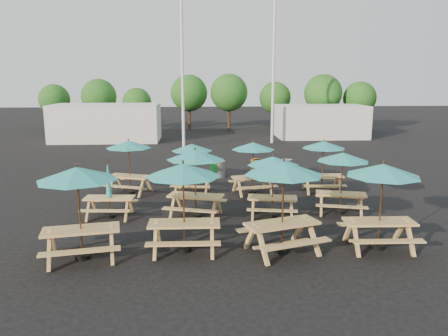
{
  "coord_description": "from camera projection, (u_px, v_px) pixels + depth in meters",
  "views": [
    {
      "loc": [
        -1.11,
        -16.0,
        4.69
      ],
      "look_at": [
        0.0,
        1.5,
        1.1
      ],
      "focal_mm": 35.0,
      "sensor_mm": 36.0,
      "label": 1
    }
  ],
  "objects": [
    {
      "name": "picnic_unit_9",
      "position": [
        383.0,
        176.0,
        11.88
      ],
      "size": [
        2.09,
        2.09,
        2.45
      ],
      "rotation": [
        0.0,
        0.0,
        -0.04
      ],
      "color": "tan",
      "rests_on": "ground"
    },
    {
      "name": "picnic_unit_4",
      "position": [
        195.0,
        159.0,
        14.66
      ],
      "size": [
        2.45,
        2.45,
        2.38
      ],
      "rotation": [
        0.0,
        0.0,
        -0.3
      ],
      "color": "tan",
      "rests_on": "ground"
    },
    {
      "name": "picnic_unit_6",
      "position": [
        284.0,
        174.0,
        11.59
      ],
      "size": [
        2.68,
        2.68,
        2.57
      ],
      "rotation": [
        0.0,
        0.0,
        0.32
      ],
      "color": "tan",
      "rests_on": "ground"
    },
    {
      "name": "tree_5",
      "position": [
        275.0,
        98.0,
        40.57
      ],
      "size": [
        2.94,
        2.94,
        4.45
      ],
      "color": "#382314",
      "rests_on": "ground"
    },
    {
      "name": "waste_bin_1",
      "position": [
        220.0,
        169.0,
        21.08
      ],
      "size": [
        0.5,
        0.5,
        0.81
      ],
      "primitive_type": "cylinder",
      "color": "gray",
      "rests_on": "ground"
    },
    {
      "name": "waste_bin_3",
      "position": [
        258.0,
        168.0,
        21.38
      ],
      "size": [
        0.5,
        0.5,
        0.81
      ],
      "primitive_type": "cylinder",
      "color": "green",
      "rests_on": "ground"
    },
    {
      "name": "tree_2",
      "position": [
        137.0,
        103.0,
        38.86
      ],
      "size": [
        2.59,
        2.59,
        3.93
      ],
      "color": "#382314",
      "rests_on": "ground"
    },
    {
      "name": "mast_1",
      "position": [
        274.0,
        60.0,
        31.38
      ],
      "size": [
        0.2,
        0.2,
        12.0
      ],
      "primitive_type": "cylinder",
      "color": "silver",
      "rests_on": "ground"
    },
    {
      "name": "tree_3",
      "position": [
        189.0,
        93.0,
        40.03
      ],
      "size": [
        3.36,
        3.36,
        5.09
      ],
      "color": "#382314",
      "rests_on": "ground"
    },
    {
      "name": "event_tent_0",
      "position": [
        107.0,
        123.0,
        33.48
      ],
      "size": [
        8.0,
        4.0,
        2.8
      ],
      "primitive_type": "cube",
      "color": "silver",
      "rests_on": "ground"
    },
    {
      "name": "waste_bin_2",
      "position": [
        256.0,
        167.0,
        21.54
      ],
      "size": [
        0.5,
        0.5,
        0.81
      ],
      "primitive_type": "cylinder",
      "color": "#DF5A0D",
      "rests_on": "ground"
    },
    {
      "name": "picnic_unit_5",
      "position": [
        192.0,
        151.0,
        18.02
      ],
      "size": [
        1.96,
        1.96,
        2.08
      ],
      "rotation": [
        0.0,
        0.0,
        -0.16
      ],
      "color": "tan",
      "rests_on": "ground"
    },
    {
      "name": "waste_bin_0",
      "position": [
        215.0,
        169.0,
        21.1
      ],
      "size": [
        0.5,
        0.5,
        0.81
      ],
      "primitive_type": "cylinder",
      "color": "green",
      "rests_on": "ground"
    },
    {
      "name": "tree_0",
      "position": [
        54.0,
        100.0,
        39.9
      ],
      "size": [
        2.8,
        2.8,
        4.24
      ],
      "color": "#382314",
      "rests_on": "ground"
    },
    {
      "name": "tree_7",
      "position": [
        360.0,
        98.0,
        39.31
      ],
      "size": [
        2.95,
        2.95,
        4.48
      ],
      "color": "#382314",
      "rests_on": "ground"
    },
    {
      "name": "tree_1",
      "position": [
        99.0,
        97.0,
        38.79
      ],
      "size": [
        3.11,
        3.11,
        4.72
      ],
      "color": "#382314",
      "rests_on": "ground"
    },
    {
      "name": "picnic_unit_0",
      "position": [
        77.0,
        180.0,
        11.16
      ],
      "size": [
        2.41,
        2.41,
        2.51
      ],
      "rotation": [
        0.0,
        0.0,
        0.19
      ],
      "color": "tan",
      "rests_on": "ground"
    },
    {
      "name": "picnic_unit_3",
      "position": [
        183.0,
        176.0,
        11.69
      ],
      "size": [
        2.1,
        2.1,
        2.5
      ],
      "rotation": [
        0.0,
        0.0,
        -0.02
      ],
      "color": "tan",
      "rests_on": "ground"
    },
    {
      "name": "event_tent_1",
      "position": [
        321.0,
        121.0,
        35.53
      ],
      "size": [
        7.0,
        4.0,
        2.6
      ],
      "primitive_type": "cube",
      "color": "silver",
      "rests_on": "ground"
    },
    {
      "name": "tree_4",
      "position": [
        229.0,
        93.0,
        39.8
      ],
      "size": [
        3.41,
        3.41,
        5.17
      ],
      "color": "#382314",
      "rests_on": "ground"
    },
    {
      "name": "picnic_unit_2",
      "position": [
        129.0,
        148.0,
        17.86
      ],
      "size": [
        2.36,
        2.36,
        2.24
      ],
      "rotation": [
        0.0,
        0.0,
        -0.35
      ],
      "color": "tan",
      "rests_on": "ground"
    },
    {
      "name": "picnic_unit_7",
      "position": [
        273.0,
        165.0,
        14.75
      ],
      "size": [
        2.05,
        2.05,
        2.14
      ],
      "rotation": [
        0.0,
        0.0,
        -0.18
      ],
      "color": "tan",
      "rests_on": "ground"
    },
    {
      "name": "picnic_unit_11",
      "position": [
        324.0,
        148.0,
        18.06
      ],
      "size": [
        1.9,
        1.9,
        2.19
      ],
      "rotation": [
        0.0,
        0.0,
        -0.06
      ],
      "color": "tan",
      "rests_on": "ground"
    },
    {
      "name": "picnic_unit_1",
      "position": [
        109.0,
        193.0,
        14.9
      ],
      "size": [
        1.79,
        1.59,
        2.14
      ],
      "rotation": [
        0.0,
        0.0,
        -0.08
      ],
      "color": "tan",
      "rests_on": "ground"
    },
    {
      "name": "picnic_unit_10",
      "position": [
        343.0,
        161.0,
        15.15
      ],
      "size": [
        2.22,
        2.22,
        2.21
      ],
      "rotation": [
        0.0,
        0.0,
        -0.26
      ],
      "color": "tan",
      "rests_on": "ground"
    },
    {
      "name": "tree_6",
      "position": [
        323.0,
        93.0,
        38.99
      ],
      "size": [
        3.38,
        3.38,
        5.13
      ],
      "color": "#382314",
      "rests_on": "ground"
    },
    {
      "name": "mast_0",
      "position": [
        182.0,
        59.0,
        29.02
      ],
      "size": [
        0.2,
        0.2,
        12.0
      ],
      "primitive_type": "cylinder",
      "color": "silver",
      "rests_on": "ground"
    },
    {
      "name": "ground",
      "position": [
        226.0,
        204.0,
        16.65
      ],
      "size": [
        120.0,
        120.0,
        0.0
      ],
      "primitive_type": "plane",
      "color": "black",
      "rests_on": "ground"
    },
    {
      "name": "picnic_unit_8",
      "position": [
        253.0,
        149.0,
        17.86
      ],
      "size": [
        2.11,
        2.11,
        2.17
      ],
      "rotation": [
        0.0,
        0.0,
        0.21
      ],
      "color": "tan",
      "rests_on": "ground"
    },
    {
      "name": "waste_bin_4",
      "position": [
        287.0,
        168.0,
        21.49
      ],
      "size": [
        0.5,
        0.5,
        0.81
      ],
      "primitive_type": "cylinder",
      "color": "gray",
      "rests_on": "ground"
    }
  ]
}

